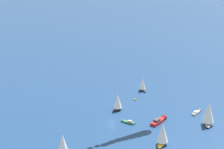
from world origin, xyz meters
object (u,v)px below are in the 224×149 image
Objects in this scene: motorboat_far_port at (127,122)px; motorboat_ahead at (197,112)px; sailboat_mid_cluster at (63,147)px; sailboat_offshore at (163,134)px; marker_buoy at (135,99)px; sailboat_trailing at (118,102)px; sailboat_near_centre at (142,84)px; motorboat_inshore at (159,121)px; sailboat_far_stbd at (208,113)px.

motorboat_ahead reaches higher than motorboat_far_port.
sailboat_offshore is at bearing -135.33° from sailboat_mid_cluster.
motorboat_ahead is (-4.33, -38.35, -4.51)m from sailboat_offshore.
sailboat_offshore is (-21.94, 12.53, 4.54)m from motorboat_far_port.
sailboat_trailing is at bearing 81.84° from marker_buoy.
sailboat_trailing reaches higher than sailboat_near_centre.
motorboat_ahead is (-37.13, -14.33, -3.94)m from sailboat_trailing.
motorboat_inshore is 29.82m from marker_buoy.
sailboat_far_stbd is 1.17× the size of sailboat_offshore.
sailboat_far_stbd is at bearing 126.77° from motorboat_ahead.
motorboat_far_port is 0.93× the size of motorboat_ahead.
motorboat_inshore reaches higher than motorboat_far_port.
sailboat_offshore is 42.20m from sailboat_mid_cluster.
motorboat_far_port is 16.31m from sailboat_trailing.
sailboat_offshore is at bearing 150.27° from motorboat_far_port.
sailboat_far_stbd reaches higher than motorboat_inshore.
motorboat_inshore is (-13.11, -7.47, 0.32)m from motorboat_far_port.
marker_buoy is (34.76, -2.20, -0.17)m from motorboat_ahead.
sailboat_far_stbd is 45.34m from sailboat_trailing.
sailboat_trailing reaches higher than marker_buoy.
sailboat_near_centre is at bearing -59.76° from sailboat_offshore.
motorboat_inshore reaches higher than motorboat_ahead.
sailboat_near_centre is at bearing -90.82° from sailboat_trailing.
motorboat_inshore is at bearing -150.33° from motorboat_far_port.
sailboat_offshore reaches higher than sailboat_trailing.
sailboat_trailing is (23.97, -4.03, 3.65)m from motorboat_inshore.
sailboat_mid_cluster is at bearing 92.98° from sailboat_trailing.
sailboat_near_centre is 15.50m from marker_buoy.
sailboat_far_stbd is at bearing -160.32° from motorboat_inshore.
motorboat_ahead is at bearing -96.44° from sailboat_offshore.
sailboat_mid_cluster is 70.43m from marker_buoy.
marker_buoy reaches higher than motorboat_ahead.
motorboat_far_port is 0.69× the size of sailboat_trailing.
sailboat_mid_cluster is at bearing 79.17° from motorboat_far_port.
sailboat_near_centre is at bearing -25.05° from motorboat_ahead.
marker_buoy is (0.42, -70.21, -5.46)m from sailboat_mid_cluster.
motorboat_inshore is (-23.52, 35.50, -3.18)m from sailboat_near_centre.
motorboat_far_port is (-10.41, 42.96, -3.50)m from sailboat_near_centre.
sailboat_trailing is (32.80, -24.02, -0.57)m from sailboat_offshore.
sailboat_near_centre is at bearing -76.38° from motorboat_far_port.
sailboat_far_stbd is 14.48m from motorboat_ahead.
marker_buoy is at bearing -16.86° from sailboat_far_stbd.
marker_buoy is at bearing -3.62° from motorboat_ahead.
sailboat_offshore reaches higher than motorboat_ahead.
motorboat_ahead is 76.37m from sailboat_mid_cluster.
sailboat_trailing is 4.70× the size of marker_buoy.
sailboat_far_stbd is 1.31× the size of sailboat_trailing.
sailboat_trailing is at bearing -36.22° from sailboat_offshore.
sailboat_near_centre is 44.35m from motorboat_far_port.
sailboat_far_stbd is 6.17× the size of marker_buoy.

